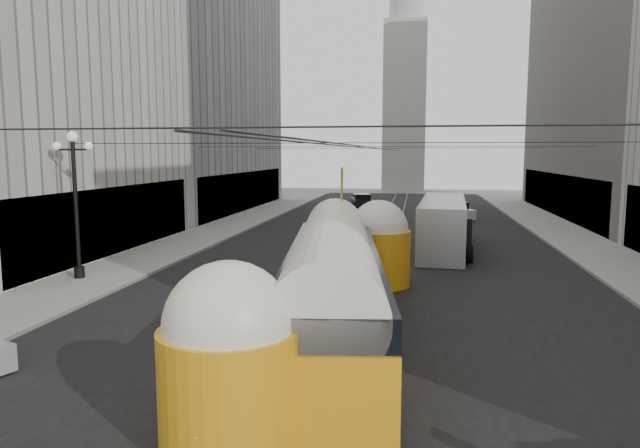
% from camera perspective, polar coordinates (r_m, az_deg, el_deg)
% --- Properties ---
extents(road, '(20.00, 85.00, 0.02)m').
position_cam_1_polar(road, '(37.46, 6.52, -1.52)').
color(road, black).
rests_on(road, ground).
extents(sidewalk_left, '(4.00, 72.00, 0.15)m').
position_cam_1_polar(sidewalk_left, '(43.18, -9.32, -0.32)').
color(sidewalk_left, gray).
rests_on(sidewalk_left, ground).
extents(sidewalk_right, '(4.00, 72.00, 0.15)m').
position_cam_1_polar(sidewalk_right, '(42.07, 23.34, -1.01)').
color(sidewalk_right, gray).
rests_on(sidewalk_right, ground).
extents(rail_left, '(0.12, 85.00, 0.04)m').
position_cam_1_polar(rail_left, '(37.51, 5.38, -1.50)').
color(rail_left, gray).
rests_on(rail_left, ground).
extents(rail_right, '(0.12, 85.00, 0.04)m').
position_cam_1_polar(rail_right, '(37.43, 7.67, -1.55)').
color(rail_right, gray).
rests_on(rail_right, ground).
extents(building_left_far, '(12.60, 28.60, 28.60)m').
position_cam_1_polar(building_left_far, '(57.55, -13.42, 15.65)').
color(building_left_far, '#999999').
rests_on(building_left_far, ground).
extents(distant_tower, '(6.00, 6.00, 31.36)m').
position_cam_1_polar(distant_tower, '(85.02, 8.49, 13.39)').
color(distant_tower, '#B2AFA8').
rests_on(distant_tower, ground).
extents(lamppost_left_mid, '(1.86, 0.44, 6.37)m').
position_cam_1_polar(lamppost_left_mid, '(26.86, -23.27, 2.57)').
color(lamppost_left_mid, black).
rests_on(lamppost_left_mid, sidewalk_left).
extents(catenary, '(25.00, 72.00, 0.23)m').
position_cam_1_polar(catenary, '(36.02, 6.75, 7.52)').
color(catenary, black).
rests_on(catenary, ground).
extents(streetcar, '(4.54, 16.72, 3.70)m').
position_cam_1_polar(streetcar, '(17.48, 1.29, -5.46)').
color(streetcar, orange).
rests_on(streetcar, ground).
extents(city_bus, '(3.10, 11.68, 2.94)m').
position_cam_1_polar(city_bus, '(33.70, 12.18, 0.15)').
color(city_bus, '#A8A9AD').
rests_on(city_bus, ground).
extents(sedan_white_far, '(3.62, 5.07, 1.48)m').
position_cam_1_polar(sedan_white_far, '(50.26, 13.12, 1.32)').
color(sedan_white_far, silver).
rests_on(sedan_white_far, ground).
extents(sedan_dark_far, '(2.73, 4.74, 1.40)m').
position_cam_1_polar(sedan_dark_far, '(59.11, 4.19, 2.30)').
color(sedan_dark_far, black).
rests_on(sedan_dark_far, ground).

